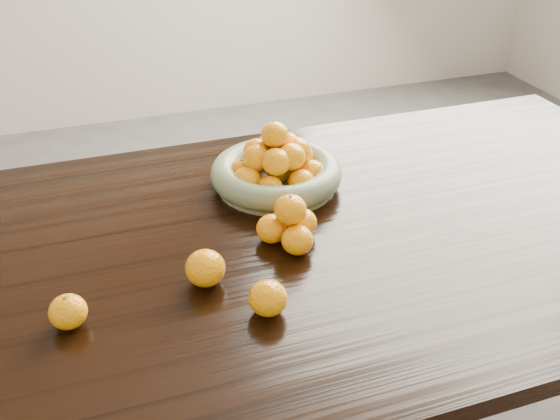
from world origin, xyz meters
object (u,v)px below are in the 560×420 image
object	(u,v)px
orange_pyramid	(290,225)
loose_orange_0	(68,312)
dining_table	(289,271)
fruit_bowl	(277,169)

from	to	relation	value
orange_pyramid	loose_orange_0	size ratio (longest dim) A/B	2.01
dining_table	fruit_bowl	xyz separation A→B (m)	(0.04, 0.21, 0.13)
dining_table	orange_pyramid	bearing A→B (deg)	-105.93
fruit_bowl	loose_orange_0	xyz separation A→B (m)	(-0.48, -0.34, -0.01)
dining_table	orange_pyramid	xyz separation A→B (m)	(-0.01, -0.02, 0.13)
loose_orange_0	fruit_bowl	bearing A→B (deg)	35.45
fruit_bowl	orange_pyramid	size ratio (longest dim) A/B	2.38
orange_pyramid	loose_orange_0	distance (m)	0.45
dining_table	loose_orange_0	world-z (taller)	loose_orange_0
loose_orange_0	dining_table	bearing A→B (deg)	17.08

